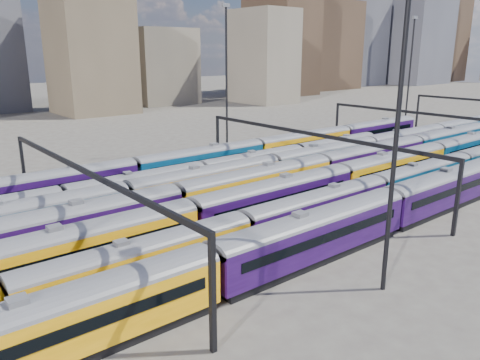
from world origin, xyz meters
TOP-DOWN VIEW (x-y plane):
  - ground at (0.00, 0.00)m, footprint 500.00×500.00m
  - rake_0 at (17.21, -15.00)m, footprint 157.09×3.28m
  - rake_1 at (10.86, -10.00)m, footprint 120.99×2.95m
  - rake_2 at (10.64, -5.00)m, footprint 133.48×3.25m
  - rake_3 at (1.18, 0.00)m, footprint 113.79×3.33m
  - rake_4 at (8.24, 5.00)m, footprint 130.19×3.17m
  - rake_5 at (-9.46, 10.00)m, footprint 92.53×2.71m
  - rake_6 at (3.41, 15.00)m, footprint 108.48×3.18m
  - gantry_1 at (-20.00, 0.00)m, footprint 0.35×40.35m
  - gantry_2 at (10.00, 0.00)m, footprint 0.35×40.35m
  - gantry_3 at (40.00, 0.00)m, footprint 0.35×40.35m
  - mast_2 at (-5.00, -22.00)m, footprint 1.40×0.50m
  - mast_3 at (15.00, 24.00)m, footprint 1.40×0.50m
  - mast_5 at (65.00, 20.00)m, footprint 1.40×0.50m
  - skyline at (104.75, 105.73)m, footprint 399.22×60.48m

SIDE VIEW (x-z plane):
  - ground at x=0.00m, z-range 0.00..0.00m
  - rake_5 at x=-9.46m, z-range 0.11..4.67m
  - rake_1 at x=10.86m, z-range 0.12..5.09m
  - rake_4 at x=8.24m, z-range 0.13..5.49m
  - rake_6 at x=3.41m, z-range 0.13..5.49m
  - rake_2 at x=10.64m, z-range 0.14..5.63m
  - rake_0 at x=17.21m, z-range 0.14..5.68m
  - rake_3 at x=1.18m, z-range 0.14..5.77m
  - gantry_1 at x=-20.00m, z-range 2.78..10.80m
  - gantry_2 at x=10.00m, z-range 2.78..10.80m
  - gantry_3 at x=40.00m, z-range 2.78..10.80m
  - mast_2 at x=-5.00m, z-range 1.17..26.77m
  - mast_3 at x=15.00m, z-range 1.17..26.77m
  - mast_5 at x=65.00m, z-range 1.17..26.77m
  - skyline at x=104.75m, z-range -4.18..45.85m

